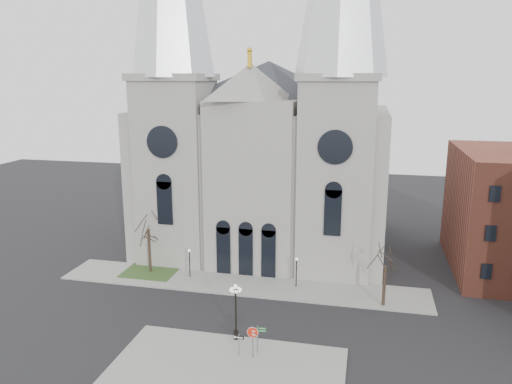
% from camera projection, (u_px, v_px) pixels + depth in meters
% --- Properties ---
extents(ground, '(160.00, 160.00, 0.00)m').
position_uv_depth(ground, '(209.00, 334.00, 43.76)').
color(ground, black).
rests_on(ground, ground).
extents(sidewalk_near, '(18.00, 10.00, 0.14)m').
position_uv_depth(sidewalk_near, '(226.00, 369.00, 38.35)').
color(sidewalk_near, gray).
rests_on(sidewalk_near, ground).
extents(sidewalk_far, '(40.00, 6.00, 0.14)m').
position_uv_depth(sidewalk_far, '(241.00, 284.00, 54.20)').
color(sidewalk_far, gray).
rests_on(sidewalk_far, ground).
extents(grass_patch, '(6.00, 5.00, 0.18)m').
position_uv_depth(grass_patch, '(151.00, 272.00, 57.51)').
color(grass_patch, '#2E4D21').
rests_on(grass_patch, ground).
extents(cathedral, '(33.00, 26.66, 54.00)m').
position_uv_depth(cathedral, '(264.00, 106.00, 61.32)').
color(cathedral, gray).
rests_on(cathedral, ground).
extents(tree_left, '(3.20, 3.20, 7.50)m').
position_uv_depth(tree_left, '(148.00, 226.00, 56.28)').
color(tree_left, black).
rests_on(tree_left, ground).
extents(tree_right, '(3.20, 3.20, 6.00)m').
position_uv_depth(tree_right, '(386.00, 263.00, 48.08)').
color(tree_right, black).
rests_on(tree_right, ground).
extents(ped_lamp_left, '(0.32, 0.32, 3.26)m').
position_uv_depth(ped_lamp_left, '(189.00, 258.00, 55.46)').
color(ped_lamp_left, black).
rests_on(ped_lamp_left, sidewalk_far).
extents(ped_lamp_right, '(0.32, 0.32, 3.26)m').
position_uv_depth(ped_lamp_right, '(296.00, 267.00, 52.87)').
color(ped_lamp_right, black).
rests_on(ped_lamp_right, sidewalk_far).
extents(stop_sign, '(0.90, 0.38, 2.67)m').
position_uv_depth(stop_sign, '(253.00, 336.00, 39.47)').
color(stop_sign, slate).
rests_on(stop_sign, sidewalk_near).
extents(globe_lamp, '(1.41, 1.41, 5.00)m').
position_uv_depth(globe_lamp, '(236.00, 305.00, 41.98)').
color(globe_lamp, black).
rests_on(globe_lamp, sidewalk_near).
extents(one_way_sign, '(0.84, 0.08, 1.92)m').
position_uv_depth(one_way_sign, '(239.00, 341.00, 39.72)').
color(one_way_sign, slate).
rests_on(one_way_sign, sidewalk_near).
extents(street_name_sign, '(0.77, 0.11, 2.39)m').
position_uv_depth(street_name_sign, '(258.00, 337.00, 40.18)').
color(street_name_sign, slate).
rests_on(street_name_sign, sidewalk_near).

